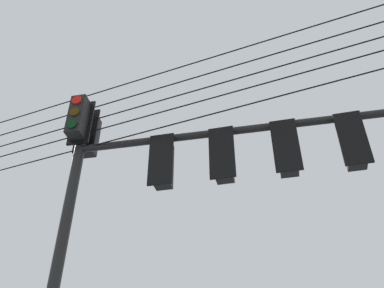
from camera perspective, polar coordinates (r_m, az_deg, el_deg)
The scene contains 2 objects.
signal_mast_assembly at distance 7.40m, azimuth -3.73°, elevation -5.03°, with size 5.33×4.25×7.51m.
overhead_wire_span at distance 8.26m, azimuth -6.23°, elevation 5.31°, with size 26.79×13.22×1.56m.
Camera 1 is at (-6.85, 2.01, 1.68)m, focal length 40.08 mm.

